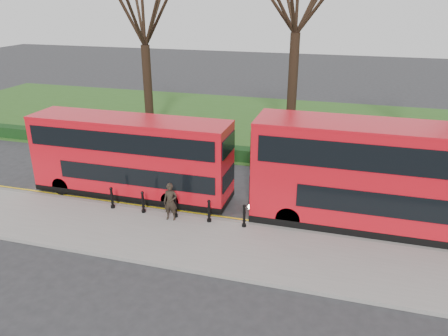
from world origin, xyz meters
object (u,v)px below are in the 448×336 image
(bus_lead, at_px, (131,157))
(bus_rear, at_px, (393,180))
(pedestrian, at_px, (170,202))
(bollard_row, at_px, (175,207))

(bus_lead, relative_size, bus_rear, 0.86)
(bus_lead, height_order, pedestrian, bus_lead)
(bus_rear, bearing_deg, bollard_row, -169.06)
(bollard_row, distance_m, bus_rear, 9.39)
(bus_rear, bearing_deg, bus_lead, 179.20)
(bollard_row, distance_m, bus_lead, 3.87)
(bollard_row, xyz_separation_m, bus_rear, (9.07, 1.75, 1.69))
(bus_rear, xyz_separation_m, pedestrian, (-9.17, -2.02, -1.33))
(bollard_row, relative_size, bus_lead, 0.65)
(bus_lead, bearing_deg, pedestrian, -36.37)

